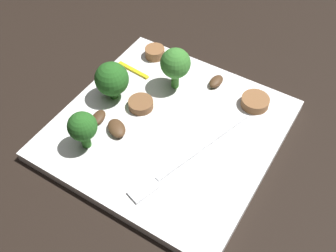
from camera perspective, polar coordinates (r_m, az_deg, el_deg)
ground_plane at (r=0.50m, az=0.00°, el=-0.98°), size 1.40×1.40×0.00m
plate at (r=0.50m, az=0.00°, el=-0.49°), size 0.26×0.26×0.01m
fork at (r=0.46m, az=2.34°, el=-4.93°), size 0.18×0.07×0.00m
broccoli_floret_0 at (r=0.51m, az=-8.05°, el=6.64°), size 0.04×0.04×0.05m
broccoli_floret_1 at (r=0.51m, az=1.07°, el=8.87°), size 0.04×0.04×0.06m
broccoli_floret_2 at (r=0.46m, az=-12.13°, el=-0.17°), size 0.03×0.03×0.05m
sausage_slice_0 at (r=0.52m, az=12.35°, el=3.41°), size 0.05×0.05×0.01m
sausage_slice_1 at (r=0.51m, az=-3.91°, el=3.15°), size 0.05×0.05×0.01m
sausage_slice_2 at (r=0.58m, az=-1.90°, el=10.48°), size 0.04×0.04×0.01m
mushroom_0 at (r=0.49m, az=-7.37°, el=-0.31°), size 0.03×0.04×0.01m
mushroom_1 at (r=0.50m, az=-9.93°, el=1.21°), size 0.03×0.02×0.01m
mushroom_2 at (r=0.54m, az=6.89°, el=6.36°), size 0.03×0.02×0.01m
pepper_strip_0 at (r=0.56m, az=-4.99°, el=7.97°), size 0.01×0.05×0.00m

